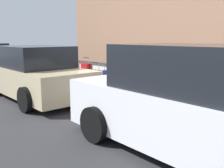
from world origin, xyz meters
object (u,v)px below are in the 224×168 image
suitcase_olive_7 (116,80)px  suitcase_red_10 (87,73)px  suitcase_teal_2 (191,94)px  suitcase_black_4 (159,87)px  suitcase_silver_5 (142,83)px  suitcase_navy_8 (109,79)px  suitcase_navy_1 (211,98)px  suitcase_maroon_6 (128,80)px  suitcase_teal_9 (96,78)px  suitcase_red_3 (174,87)px  bollard_post (67,71)px  parked_car_white_0 (194,104)px  fire_hydrant (77,71)px  parked_car_beige_1 (36,74)px

suitcase_olive_7 → suitcase_red_10: size_ratio=0.93×
suitcase_teal_2 → suitcase_black_4: (1.11, -0.13, 0.01)m
suitcase_silver_5 → suitcase_navy_8: suitcase_silver_5 is taller
suitcase_navy_1 → suitcase_maroon_6: (2.72, -0.02, 0.11)m
suitcase_black_4 → suitcase_teal_9: size_ratio=1.09×
suitcase_red_3 → bollard_post: (4.92, 0.16, -0.01)m
suitcase_red_3 → parked_car_white_0: 2.93m
suitcase_red_10 → suitcase_black_4: bearing=-177.5°
suitcase_teal_2 → suitcase_black_4: bearing=-6.8°
suitcase_red_3 → suitcase_teal_9: suitcase_red_3 is taller
suitcase_silver_5 → parked_car_white_0: 3.71m
suitcase_black_4 → fire_hydrant: bearing=1.2°
suitcase_silver_5 → parked_car_white_0: bearing=142.8°
suitcase_olive_7 → suitcase_teal_9: suitcase_olive_7 is taller
suitcase_olive_7 → suitcase_teal_9: bearing=-0.8°
suitcase_red_3 → fire_hydrant: bearing=0.1°
suitcase_black_4 → fire_hydrant: 3.89m
suitcase_maroon_6 → fire_hydrant: suitcase_maroon_6 is taller
fire_hydrant → parked_car_white_0: size_ratio=0.17×
suitcase_black_4 → parked_car_beige_1: 3.72m
suitcase_red_10 → parked_car_white_0: (-5.61, 2.18, 0.28)m
suitcase_navy_8 → bollard_post: bearing=5.8°
suitcase_teal_2 → suitcase_olive_7: bearing=0.3°
suitcase_maroon_6 → suitcase_red_10: bearing=0.1°
suitcase_black_4 → parked_car_white_0: size_ratio=0.20×
suitcase_maroon_6 → suitcase_olive_7: 0.52m
suitcase_black_4 → fire_hydrant: (3.88, 0.08, 0.09)m
suitcase_teal_2 → parked_car_white_0: parked_car_white_0 is taller
suitcase_olive_7 → parked_car_beige_1: bearing=59.3°
suitcase_black_4 → suitcase_navy_8: 2.13m
suitcase_olive_7 → parked_car_beige_1: parked_car_beige_1 is taller
bollard_post → parked_car_beige_1: (-1.48, 2.09, 0.24)m
suitcase_silver_5 → suitcase_maroon_6: size_ratio=0.94×
suitcase_teal_2 → fire_hydrant: 5.00m
suitcase_teal_2 → suitcase_maroon_6: size_ratio=0.89×
suitcase_silver_5 → suitcase_navy_1: bearing=178.0°
bollard_post → parked_car_white_0: size_ratio=0.16×
suitcase_silver_5 → suitcase_olive_7: size_ratio=1.04×
suitcase_black_4 → parked_car_white_0: 3.36m
suitcase_red_3 → suitcase_teal_9: 3.23m
suitcase_maroon_6 → suitcase_red_10: suitcase_maroon_6 is taller
parked_car_white_0 → suitcase_navy_8: bearing=-27.1°
bollard_post → parked_car_beige_1: 2.57m
suitcase_silver_5 → parked_car_white_0: size_ratio=0.21×
suitcase_silver_5 → bollard_post: suitcase_silver_5 is taller
suitcase_silver_5 → suitcase_navy_8: (1.59, -0.08, -0.08)m
parked_car_white_0 → suitcase_teal_9: bearing=-23.3°
suitcase_black_4 → suitcase_navy_1: bearing=174.6°
suitcase_red_10 → parked_car_beige_1: parked_car_beige_1 is taller
suitcase_red_3 → suitcase_silver_5: (1.09, 0.01, -0.01)m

